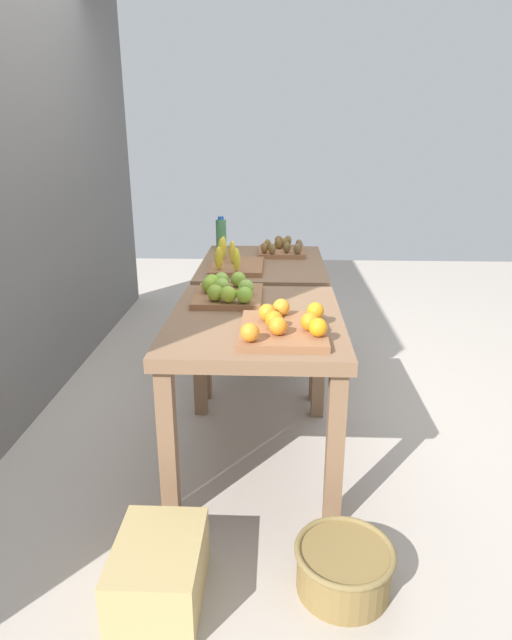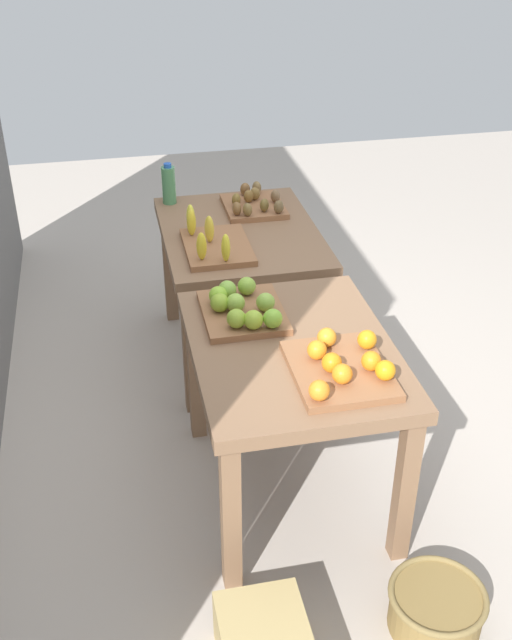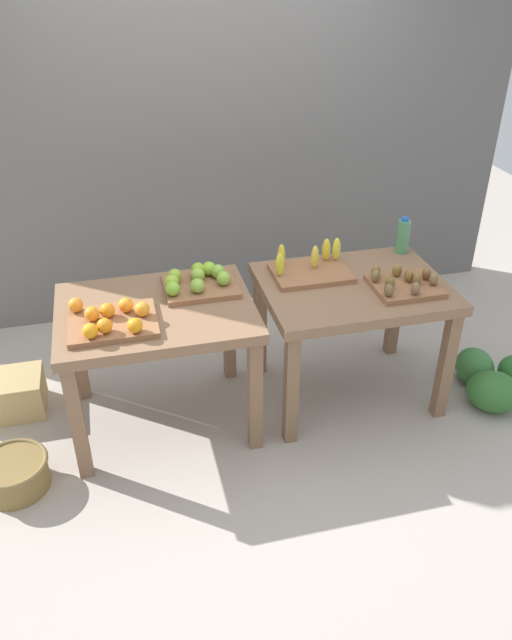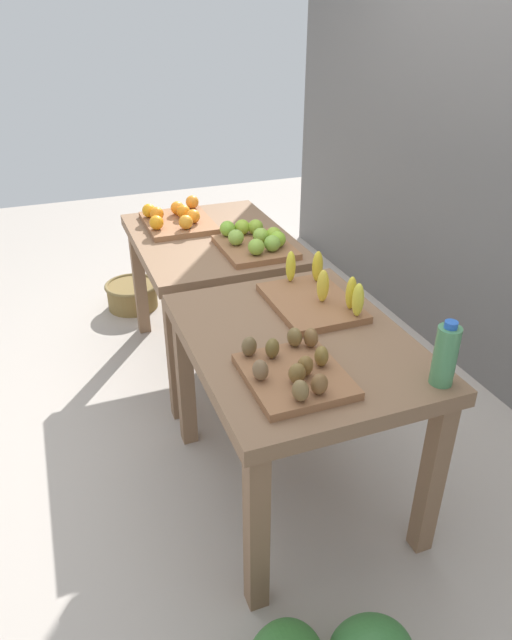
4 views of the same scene
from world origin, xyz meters
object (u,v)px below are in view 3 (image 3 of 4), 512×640
(kiwi_bin, at_px, (404,284))
(watermelon_pile, at_px, (496,379))
(banana_crate, at_px, (310,268))
(water_bottle, at_px, (403,236))
(display_table_left, at_px, (157,326))
(apple_bin, at_px, (198,281))
(wicker_basket, at_px, (14,473))
(display_table_right, at_px, (352,301))
(cardboard_produce_box, at_px, (9,395))
(orange_bin, at_px, (111,320))

(kiwi_bin, xyz_separation_m, watermelon_pile, (0.64, -0.13, -0.68))
(banana_crate, distance_m, water_bottle, 0.66)
(display_table_left, distance_m, kiwi_bin, 1.38)
(display_table_left, bearing_deg, apple_bin, 30.94)
(kiwi_bin, height_order, wicker_basket, kiwi_bin)
(display_table_left, xyz_separation_m, water_bottle, (1.55, 0.32, 0.22))
(display_table_right, relative_size, cardboard_produce_box, 2.60)
(banana_crate, height_order, wicker_basket, banana_crate)
(apple_bin, distance_m, watermelon_pile, 1.92)
(banana_crate, bearing_deg, kiwi_bin, -33.32)
(display_table_right, relative_size, wicker_basket, 2.89)
(cardboard_produce_box, bearing_deg, watermelon_pile, -10.94)
(orange_bin, bearing_deg, kiwi_bin, 0.21)
(apple_bin, bearing_deg, display_table_right, -10.13)
(apple_bin, xyz_separation_m, wicker_basket, (-1.07, -0.50, -0.71))
(water_bottle, xyz_separation_m, watermelon_pile, (0.45, -0.58, -0.75))
(apple_bin, bearing_deg, display_table_left, -149.06)
(water_bottle, bearing_deg, apple_bin, -172.83)
(display_table_left, xyz_separation_m, display_table_right, (1.12, 0.00, 0.00))
(display_table_right, height_order, banana_crate, banana_crate)
(kiwi_bin, distance_m, wicker_basket, 2.30)
(banana_crate, relative_size, kiwi_bin, 1.20)
(display_table_left, bearing_deg, wicker_basket, -156.67)
(banana_crate, relative_size, wicker_basket, 1.22)
(watermelon_pile, bearing_deg, orange_bin, 176.74)
(watermelon_pile, height_order, wicker_basket, watermelon_pile)
(watermelon_pile, bearing_deg, cardboard_produce_box, 169.06)
(display_table_right, xyz_separation_m, banana_crate, (-0.21, 0.17, 0.15))
(water_bottle, relative_size, cardboard_produce_box, 0.58)
(apple_bin, distance_m, cardboard_produce_box, 1.34)
(banana_crate, distance_m, cardboard_produce_box, 1.93)
(cardboard_produce_box, bearing_deg, kiwi_bin, -10.72)
(watermelon_pile, bearing_deg, display_table_left, 172.65)
(display_table_left, relative_size, banana_crate, 2.36)
(apple_bin, distance_m, wicker_basket, 1.38)
(display_table_right, xyz_separation_m, orange_bin, (-1.35, -0.13, 0.15))
(display_table_right, height_order, water_bottle, water_bottle)
(banana_crate, distance_m, watermelon_pile, 1.36)
(banana_crate, xyz_separation_m, kiwi_bin, (0.45, -0.30, -0.00))
(wicker_basket, bearing_deg, watermelon_pile, 1.86)
(banana_crate, bearing_deg, orange_bin, -165.22)
(display_table_right, height_order, apple_bin, apple_bin)
(orange_bin, bearing_deg, watermelon_pile, -3.26)
(wicker_basket, xyz_separation_m, cardboard_produce_box, (-0.07, 0.65, 0.02))
(apple_bin, bearing_deg, watermelon_pile, -13.29)
(display_table_right, xyz_separation_m, kiwi_bin, (0.24, -0.13, 0.15))
(display_table_right, bearing_deg, water_bottle, 36.18)
(water_bottle, bearing_deg, kiwi_bin, -113.27)
(display_table_right, distance_m, kiwi_bin, 0.31)
(display_table_left, bearing_deg, water_bottle, 11.54)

